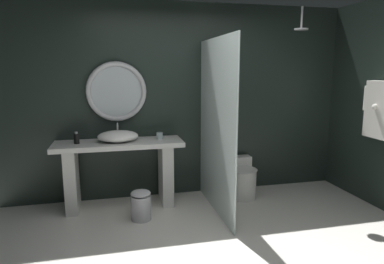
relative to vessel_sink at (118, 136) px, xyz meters
The scene contains 12 objects.
ground_plane 2.02m from the vessel_sink, 60.92° to the right, with size 5.76×5.76×0.00m, color silver.
back_wall_panel 1.01m from the vessel_sink, 20.44° to the left, with size 4.80×0.10×2.60m, color #1E2823.
vanity_counter 0.38m from the vessel_sink, 30.80° to the right, with size 1.59×0.52×0.84m.
vessel_sink is the anchor object (origin of this frame).
tumbler_cup 0.53m from the vessel_sink, ahead, with size 0.08×0.08×0.09m, color silver.
soap_dispenser 0.49m from the vessel_sink, behind, with size 0.06×0.06×0.15m.
round_wall_mirror 0.59m from the vessel_sink, 88.08° to the left, with size 0.76×0.06×0.76m.
shower_glass_panel 1.23m from the vessel_sink, 20.01° to the right, with size 0.02×1.39×2.09m, color silver.
rain_shower_head 2.67m from the vessel_sink, ahead, with size 0.17×0.17×0.29m.
hanging_bathrobe 3.21m from the vessel_sink, 14.62° to the right, with size 0.20×0.53×0.76m.
toilet 1.76m from the vessel_sink, ahead, with size 0.41×0.55×0.51m.
waste_bin 0.90m from the vessel_sink, 65.03° to the right, with size 0.23×0.23×0.35m.
Camera 1 is at (-0.93, -2.67, 1.73)m, focal length 31.81 mm.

